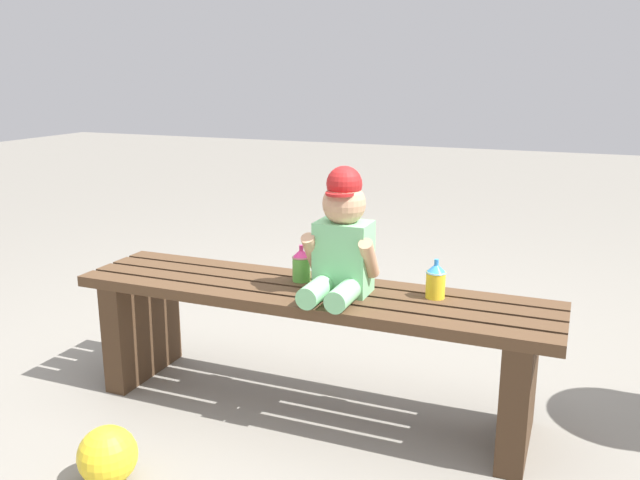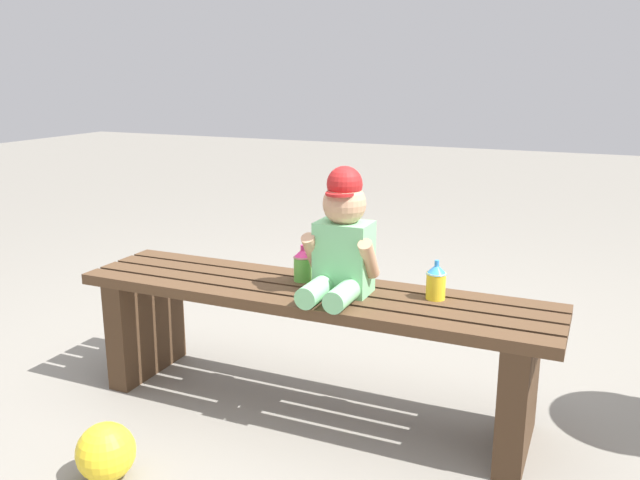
% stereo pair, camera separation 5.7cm
% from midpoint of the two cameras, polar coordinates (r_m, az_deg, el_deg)
% --- Properties ---
extents(ground_plane, '(16.00, 16.00, 0.00)m').
position_cam_midpoint_polar(ground_plane, '(2.31, -1.58, -14.16)').
color(ground_plane, gray).
extents(park_bench, '(1.59, 0.36, 0.42)m').
position_cam_midpoint_polar(park_bench, '(2.19, -1.64, -7.55)').
color(park_bench, '#513823').
rests_on(park_bench, ground_plane).
extents(child_figure, '(0.23, 0.27, 0.40)m').
position_cam_midpoint_polar(child_figure, '(2.05, 1.10, 0.03)').
color(child_figure, '#7FCC8C').
rests_on(child_figure, park_bench).
extents(sippy_cup_left, '(0.06, 0.06, 0.12)m').
position_cam_midpoint_polar(sippy_cup_left, '(2.21, -2.36, -2.11)').
color(sippy_cup_left, '#66CC4C').
rests_on(sippy_cup_left, park_bench).
extents(sippy_cup_right, '(0.06, 0.06, 0.12)m').
position_cam_midpoint_polar(sippy_cup_right, '(2.07, 9.20, -3.42)').
color(sippy_cup_right, yellow).
rests_on(sippy_cup_right, park_bench).
extents(toy_ball, '(0.16, 0.16, 0.16)m').
position_cam_midpoint_polar(toy_ball, '(2.00, -18.71, -17.24)').
color(toy_ball, yellow).
rests_on(toy_ball, ground_plane).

